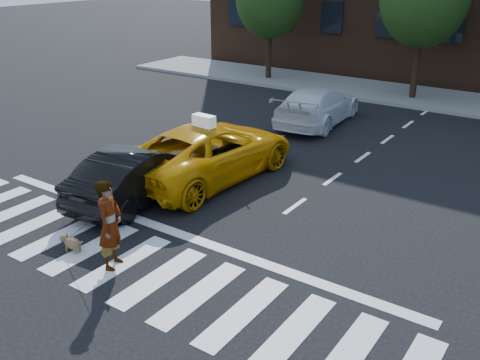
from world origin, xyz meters
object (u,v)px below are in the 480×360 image
object	(u,v)px
taxi	(209,151)
woman	(110,225)
black_sedan	(137,174)
dog	(71,242)
white_suv	(318,105)

from	to	relation	value
taxi	woman	distance (m)	5.13
black_sedan	dog	bearing A→B (deg)	98.06
taxi	black_sedan	size ratio (longest dim) A/B	1.32
dog	white_suv	bearing A→B (deg)	82.89
black_sedan	dog	xyz separation A→B (m)	(0.74, -2.80, -0.48)
black_sedan	woman	distance (m)	3.33
black_sedan	woman	size ratio (longest dim) A/B	2.25
taxi	woman	size ratio (longest dim) A/B	2.98
woman	dog	size ratio (longest dim) A/B	2.90
white_suv	dog	distance (m)	11.69
white_suv	woman	world-z (taller)	woman
white_suv	taxi	bearing A→B (deg)	84.42
taxi	dog	bearing A→B (deg)	95.57
white_suv	woman	size ratio (longest dim) A/B	2.60
black_sedan	taxi	bearing A→B (deg)	-111.68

